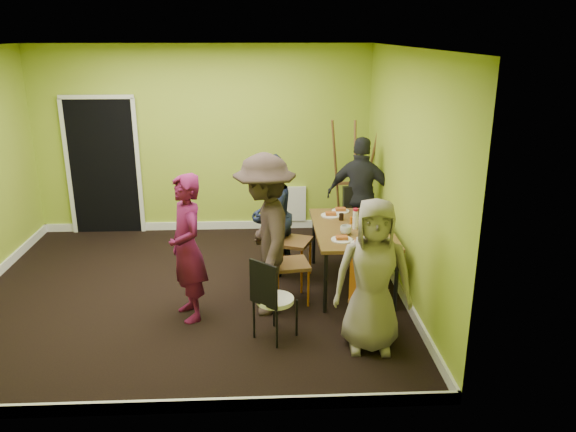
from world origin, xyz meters
name	(u,v)px	position (x,y,z in m)	size (l,w,h in m)	color
ground	(191,292)	(0.00, 0.00, 0.00)	(5.00, 5.00, 0.00)	black
room_walls	(184,212)	(-0.02, 0.04, 0.99)	(5.04, 4.54, 2.82)	#95B32E
dining_table	(352,231)	(1.94, 0.11, 0.70)	(0.90, 1.50, 0.75)	black
chair_left_far	(286,233)	(1.15, 0.40, 0.58)	(0.56, 0.55, 1.04)	#C06012
chair_left_near	(283,257)	(1.10, -0.30, 0.55)	(0.47, 0.46, 0.99)	#C06012
chair_back_end	(358,208)	(2.17, 1.10, 0.68)	(0.40, 0.47, 0.96)	#C06012
chair_front_end	(368,291)	(1.91, -1.10, 0.50)	(0.46, 0.47, 0.88)	#C06012
chair_bentwood	(271,296)	(0.94, -1.12, 0.48)	(0.48, 0.48, 0.87)	black
easel	(353,181)	(2.20, 1.75, 0.89)	(0.72, 0.68, 1.80)	brown
plate_near_left	(331,215)	(1.73, 0.54, 0.76)	(0.25, 0.25, 0.01)	white
plate_near_right	(342,240)	(1.75, -0.32, 0.76)	(0.24, 0.24, 0.01)	white
plate_far_back	(340,211)	(1.88, 0.72, 0.76)	(0.23, 0.23, 0.01)	white
plate_far_front	(361,244)	(1.94, -0.45, 0.76)	(0.23, 0.23, 0.01)	white
plate_wall_back	(369,223)	(2.16, 0.23, 0.76)	(0.23, 0.23, 0.01)	white
plate_wall_front	(373,232)	(2.14, -0.08, 0.76)	(0.23, 0.23, 0.01)	white
thermos	(355,220)	(1.96, 0.06, 0.86)	(0.06, 0.06, 0.22)	white
blue_bottle	(375,231)	(2.13, -0.28, 0.84)	(0.07, 0.07, 0.19)	#1846B4
orange_bottle	(351,220)	(1.94, 0.25, 0.79)	(0.04, 0.04, 0.08)	#C06012
glass_mid	(341,217)	(1.84, 0.38, 0.79)	(0.06, 0.06, 0.08)	black
glass_back	(358,213)	(2.07, 0.51, 0.79)	(0.07, 0.07, 0.08)	black
glass_front	(368,235)	(2.04, -0.30, 0.80)	(0.06, 0.06, 0.10)	black
cup_a	(346,230)	(1.82, -0.13, 0.80)	(0.13, 0.13, 0.10)	white
cup_b	(364,223)	(2.08, 0.12, 0.80)	(0.10, 0.10, 0.09)	white
person_standing	(187,248)	(0.08, -0.60, 0.80)	(0.58, 0.38, 1.59)	#580F38
person_left_far	(269,216)	(0.96, 0.51, 0.77)	(0.75, 0.58, 1.54)	#141C34
person_left_near	(265,235)	(0.90, -0.48, 0.89)	(1.14, 0.66, 1.77)	#332622
person_back_end	(361,196)	(2.23, 1.18, 0.82)	(0.96, 0.40, 1.63)	#222327
person_front_end	(373,276)	(1.91, -1.31, 0.76)	(0.74, 0.48, 1.52)	gray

